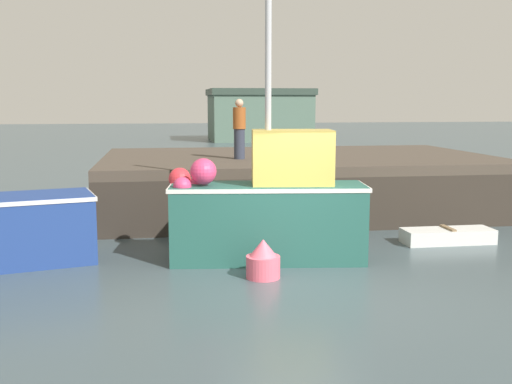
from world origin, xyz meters
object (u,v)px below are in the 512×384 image
Objects in this scene: rowboat at (448,236)px; mooring_buoy_foreground at (263,261)px; fishing_boat_near_right at (269,209)px; dockworker at (239,129)px; fishing_boat_near_left at (13,228)px.

mooring_buoy_foreground reaches higher than rowboat.
fishing_boat_near_right is 3.21× the size of dockworker.
fishing_boat_near_right reaches higher than fishing_boat_near_left.
dockworker is (0.04, 4.80, 1.32)m from fishing_boat_near_right.
rowboat is at bearing 11.88° from fishing_boat_near_right.
fishing_boat_near_left is 0.63× the size of fishing_boat_near_right.
fishing_boat_near_right reaches higher than mooring_buoy_foreground.
mooring_buoy_foreground is at bearing -93.34° from dockworker.
fishing_boat_near_right is at bearing 75.24° from mooring_buoy_foreground.
fishing_boat_near_right is 1.40m from mooring_buoy_foreground.
mooring_buoy_foreground is at bearing -19.83° from fishing_boat_near_left.
fishing_boat_near_right is (4.82, -0.46, 0.33)m from fishing_boat_near_left.
dockworker is (4.86, 4.34, 1.65)m from fishing_boat_near_left.
rowboat is (4.12, 0.87, -0.86)m from fishing_boat_near_right.
fishing_boat_near_left is 4.62× the size of mooring_buoy_foreground.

